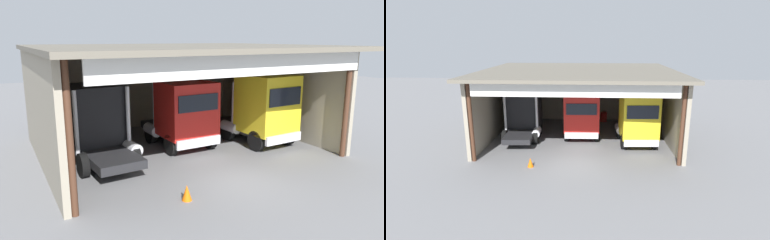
% 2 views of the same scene
% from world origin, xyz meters
% --- Properties ---
extents(ground_plane, '(80.00, 80.00, 0.00)m').
position_xyz_m(ground_plane, '(0.00, 0.00, 0.00)').
color(ground_plane, slate).
rests_on(ground_plane, ground).
extents(workshop_shed, '(13.54, 11.93, 5.18)m').
position_xyz_m(workshop_shed, '(0.00, 6.04, 3.63)').
color(workshop_shed, '#9E937F').
rests_on(workshop_shed, ground).
extents(truck_black_right_bay, '(2.87, 5.07, 3.49)m').
position_xyz_m(truck_black_right_bay, '(-4.18, 5.06, 1.83)').
color(truck_black_right_bay, black).
rests_on(truck_black_right_bay, ground).
extents(truck_red_center_right_bay, '(2.75, 5.05, 3.55)m').
position_xyz_m(truck_red_center_right_bay, '(0.20, 5.03, 1.79)').
color(truck_red_center_right_bay, red).
rests_on(truck_red_center_right_bay, ground).
extents(truck_yellow_center_bay, '(2.74, 5.07, 3.71)m').
position_xyz_m(truck_yellow_center_bay, '(4.15, 3.60, 1.94)').
color(truck_yellow_center_bay, yellow).
rests_on(truck_yellow_center_bay, ground).
extents(oil_drum, '(0.58, 0.58, 0.85)m').
position_xyz_m(oil_drum, '(2.01, 9.86, 0.43)').
color(oil_drum, '#B21E19').
rests_on(oil_drum, ground).
extents(tool_cart, '(0.90, 0.60, 1.00)m').
position_xyz_m(tool_cart, '(3.96, 9.06, 0.50)').
color(tool_cart, red).
rests_on(tool_cart, ground).
extents(traffic_cone, '(0.36, 0.36, 0.56)m').
position_xyz_m(traffic_cone, '(-2.57, -0.57, 0.28)').
color(traffic_cone, orange).
rests_on(traffic_cone, ground).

